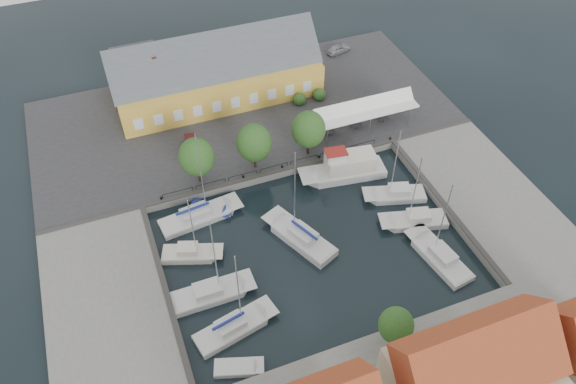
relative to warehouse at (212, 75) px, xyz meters
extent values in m
plane|color=black|center=(2.60, -28.36, -4.43)|extent=(140.00, 140.00, 0.00)
cube|color=#2D2D30|center=(2.60, -5.36, -3.93)|extent=(56.00, 26.00, 1.00)
cube|color=slate|center=(-19.40, -30.36, -3.93)|extent=(12.00, 24.00, 1.00)
cube|color=slate|center=(24.60, -30.36, -3.93)|extent=(12.00, 24.00, 1.00)
cube|color=#383533|center=(2.60, -18.06, -3.37)|extent=(56.00, 0.60, 0.12)
cube|color=#383533|center=(-13.70, -30.36, -3.37)|extent=(0.60, 24.00, 0.12)
cube|color=#383533|center=(18.90, -30.36, -3.37)|extent=(0.60, 24.00, 0.12)
cylinder|color=black|center=(-11.40, -17.76, -3.23)|extent=(0.24, 0.24, 0.40)
cylinder|color=black|center=(-6.40, -17.76, -3.23)|extent=(0.24, 0.24, 0.40)
cylinder|color=black|center=(-1.40, -17.76, -3.23)|extent=(0.24, 0.24, 0.40)
cylinder|color=black|center=(3.60, -17.76, -3.23)|extent=(0.24, 0.24, 0.40)
cylinder|color=black|center=(8.60, -17.76, -3.23)|extent=(0.24, 0.24, 0.40)
cylinder|color=black|center=(13.60, -17.76, -3.23)|extent=(0.24, 0.24, 0.40)
cylinder|color=black|center=(18.60, -17.76, -3.23)|extent=(0.24, 0.24, 0.40)
cube|color=gold|center=(0.60, -0.36, -1.18)|extent=(28.00, 10.00, 4.50)
cube|color=#474C51|center=(0.60, -0.36, 2.32)|extent=(28.56, 7.60, 7.60)
cube|color=gold|center=(-9.40, 5.64, -1.68)|extent=(6.00, 6.00, 3.50)
cube|color=brown|center=(-7.40, -0.36, 4.17)|extent=(0.60, 0.60, 1.20)
cube|color=white|center=(16.60, -13.86, -0.73)|extent=(14.00, 4.00, 0.25)
cylinder|color=silver|center=(10.60, -15.66, -2.08)|extent=(0.10, 0.10, 2.70)
cylinder|color=silver|center=(10.60, -12.06, -2.08)|extent=(0.10, 0.10, 2.70)
cylinder|color=silver|center=(16.60, -15.66, -2.08)|extent=(0.10, 0.10, 2.70)
cylinder|color=silver|center=(16.60, -12.06, -2.08)|extent=(0.10, 0.10, 2.70)
cylinder|color=silver|center=(22.60, -15.66, -2.08)|extent=(0.10, 0.10, 2.70)
cylinder|color=silver|center=(22.60, -12.06, -2.08)|extent=(0.10, 0.10, 2.70)
cylinder|color=black|center=(-6.40, -16.36, -2.38)|extent=(0.30, 0.30, 2.10)
ellipsoid|color=#1E4A1A|center=(-6.40, -16.36, 0.46)|extent=(4.20, 4.20, 4.83)
cylinder|color=black|center=(0.60, -16.36, -2.38)|extent=(0.30, 0.30, 2.10)
ellipsoid|color=#1E4A1A|center=(0.60, -16.36, 0.46)|extent=(4.20, 4.20, 4.83)
cylinder|color=black|center=(7.60, -16.36, -2.38)|extent=(0.30, 0.30, 2.10)
ellipsoid|color=#1E4A1A|center=(7.60, -16.36, 0.46)|extent=(4.20, 4.20, 4.83)
imported|color=#9FA1A6|center=(21.24, 4.01, -2.75)|extent=(4.28, 2.59, 1.36)
imported|color=#59141F|center=(-5.76, -10.22, -2.74)|extent=(1.82, 4.27, 1.37)
cube|color=silver|center=(1.93, -29.00, -4.28)|extent=(5.68, 8.10, 1.50)
cube|color=silver|center=(1.54, -28.14, -3.49)|extent=(6.19, 9.44, 0.08)
cube|color=silver|center=(1.85, -28.83, -3.03)|extent=(3.00, 3.56, 0.90)
cylinder|color=silver|center=(1.31, -27.61, 2.17)|extent=(0.12, 0.12, 11.40)
cube|color=navy|center=(1.93, -29.00, -2.28)|extent=(1.74, 3.56, 0.22)
cube|color=silver|center=(11.32, -20.88, -4.33)|extent=(9.06, 4.43, 1.80)
cube|color=silver|center=(10.24, -20.73, -3.39)|extent=(10.76, 4.55, 0.08)
cube|color=silver|center=(11.32, -20.88, -2.33)|extent=(6.30, 3.57, 2.20)
cube|color=silver|center=(9.38, -20.60, -0.93)|extent=(2.62, 2.11, 1.20)
cube|color=maroon|center=(9.38, -20.60, -0.28)|extent=(2.84, 2.23, 0.10)
cube|color=silver|center=(15.21, -26.49, -4.38)|extent=(6.51, 4.18, 1.30)
cube|color=silver|center=(14.49, -26.27, -3.69)|extent=(7.63, 4.43, 0.08)
cube|color=silver|center=(15.07, -26.45, -3.23)|extent=(2.81, 2.35, 0.90)
cylinder|color=silver|center=(14.06, -26.14, 0.98)|extent=(0.12, 0.12, 9.42)
cube|color=silver|center=(15.23, -30.91, -4.38)|extent=(6.73, 4.15, 1.30)
cube|color=silver|center=(14.48, -30.71, -3.69)|extent=(7.91, 4.37, 0.08)
cube|color=silver|center=(15.08, -30.87, -3.23)|extent=(2.88, 2.37, 0.90)
cylinder|color=silver|center=(14.02, -30.59, 0.97)|extent=(0.12, 0.12, 9.39)
cube|color=silver|center=(14.66, -36.82, -4.38)|extent=(3.83, 7.35, 1.30)
cube|color=silver|center=(14.52, -35.95, -3.69)|extent=(3.93, 8.72, 0.08)
cube|color=silver|center=(14.63, -36.64, -3.23)|extent=(2.30, 3.06, 0.90)
cylinder|color=silver|center=(14.44, -35.43, 1.17)|extent=(0.12, 0.12, 9.79)
cube|color=silver|center=(-8.51, -21.38, -4.38)|extent=(8.15, 3.80, 1.30)
cube|color=silver|center=(-7.54, -21.26, -3.69)|extent=(9.70, 3.88, 0.08)
cube|color=silver|center=(-8.32, -21.36, -3.23)|extent=(3.36, 2.31, 0.90)
cylinder|color=silver|center=(-6.96, -21.19, 2.00)|extent=(0.12, 0.12, 11.46)
cube|color=navy|center=(-8.51, -21.38, -2.48)|extent=(3.93, 0.71, 0.22)
cube|color=silver|center=(-10.51, -26.18, -4.38)|extent=(5.79, 3.96, 1.30)
cube|color=silver|center=(-9.88, -26.40, -3.69)|extent=(6.76, 4.23, 0.08)
cube|color=silver|center=(-10.38, -26.22, -3.23)|extent=(2.53, 2.19, 0.90)
cylinder|color=silver|center=(-9.51, -26.54, 0.26)|extent=(0.12, 0.12, 7.98)
cube|color=silver|center=(-9.95, -32.01, -4.38)|extent=(6.90, 2.81, 1.30)
cube|color=silver|center=(-9.09, -32.01, -3.69)|extent=(8.28, 2.69, 0.08)
cube|color=silver|center=(-9.78, -32.01, -3.23)|extent=(2.76, 1.91, 0.90)
cylinder|color=silver|center=(-8.57, -32.01, 1.39)|extent=(0.12, 0.12, 10.24)
cube|color=silver|center=(-8.97, -36.72, -4.38)|extent=(7.24, 4.05, 1.30)
cube|color=silver|center=(-8.14, -36.53, -3.69)|extent=(8.56, 4.25, 0.08)
cube|color=silver|center=(-8.81, -36.68, -3.23)|extent=(3.06, 2.33, 0.90)
cylinder|color=silver|center=(-7.64, -36.42, 1.30)|extent=(0.12, 0.12, 10.06)
cube|color=navy|center=(-8.97, -36.72, -2.48)|extent=(3.38, 0.96, 0.22)
cube|color=silver|center=(-9.68, -40.56, -4.38)|extent=(4.09, 2.84, 0.90)
cube|color=silver|center=(-9.24, -40.70, -3.89)|extent=(4.77, 3.01, 0.08)
cube|color=navy|center=(-6.71, -20.38, -4.38)|extent=(4.56, 4.04, 0.80)
cube|color=navy|center=(-6.28, -20.67, -3.94)|extent=(5.19, 4.44, 0.08)
cube|color=#AB4A24|center=(6.60, -51.36, 5.32)|extent=(12.36, 6.50, 6.50)
cube|color=brown|center=(3.60, -51.36, 6.97)|extent=(0.70, 0.70, 1.00)
cube|color=brown|center=(9.00, -51.36, 6.87)|extent=(0.60, 0.60, 0.80)
camera|label=1|loc=(-14.04, -65.35, 43.41)|focal=35.00mm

